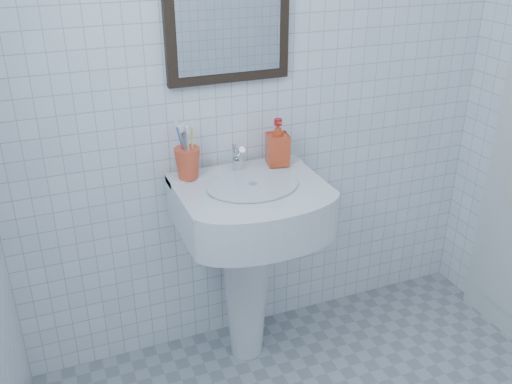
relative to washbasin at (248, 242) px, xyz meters
name	(u,v)px	position (x,y,z in m)	size (l,w,h in m)	color
wall_back	(263,74)	(0.15, 0.21, 0.65)	(2.20, 0.02, 2.50)	white
washbasin	(248,242)	(0.00, 0.00, 0.00)	(0.58, 0.43, 0.90)	silver
faucet	(238,160)	(0.00, 0.11, 0.33)	(0.05, 0.11, 0.12)	silver
toothbrush_cup	(188,163)	(-0.21, 0.11, 0.35)	(0.10, 0.10, 0.12)	#E5492A
soap_dispenser	(278,142)	(0.18, 0.11, 0.39)	(0.09, 0.09, 0.20)	red
wall_mirror	(228,1)	(0.00, 0.19, 0.95)	(0.50, 0.04, 0.62)	black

